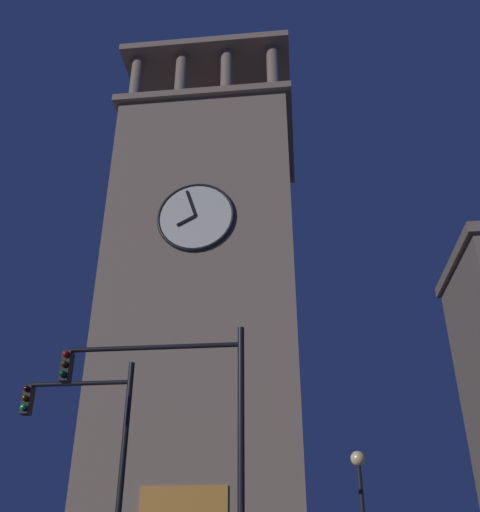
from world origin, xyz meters
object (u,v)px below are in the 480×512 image
(clocktower, at_px, (207,319))
(traffic_signal_mid, at_px, (182,420))
(traffic_signal_near, at_px, (91,450))
(street_lamp, at_px, (362,498))

(clocktower, distance_m, traffic_signal_mid, 14.77)
(traffic_signal_near, xyz_separation_m, street_lamp, (-7.02, -3.58, -0.89))
(clocktower, relative_size, traffic_signal_mid, 4.45)
(clocktower, bearing_deg, street_lamp, 128.80)
(traffic_signal_near, relative_size, traffic_signal_mid, 0.96)
(traffic_signal_near, distance_m, traffic_signal_mid, 3.12)
(street_lamp, bearing_deg, clocktower, -51.20)
(traffic_signal_mid, xyz_separation_m, street_lamp, (-4.36, -5.16, -1.25))
(street_lamp, bearing_deg, traffic_signal_near, 27.02)
(clocktower, bearing_deg, traffic_signal_mid, 97.29)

